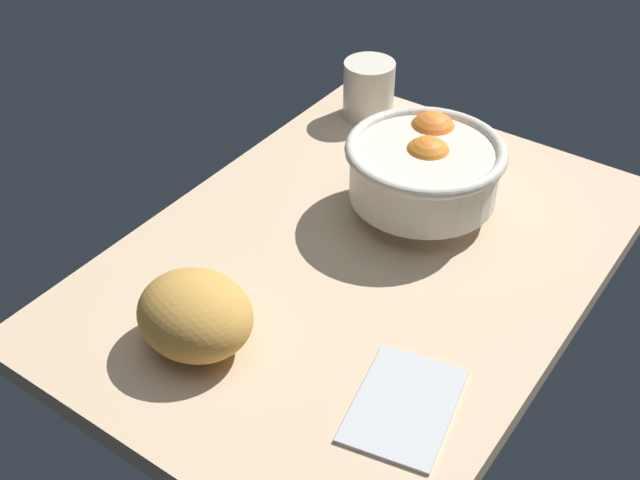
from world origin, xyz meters
The scene contains 5 objects.
ground_plane centered at (0.00, 0.00, -1.50)cm, with size 77.72×55.33×3.00cm, color #D0B18D.
fruit_bowl centered at (-13.31, 1.53, 7.05)cm, with size 21.47×21.47×11.67cm.
bread_loaf centered at (23.87, -6.49, 4.44)cm, with size 13.70×11.99×8.87cm, color gold.
napkin_folded centered at (18.40, 17.50, 0.44)cm, with size 14.50×10.13×0.89cm, color #BABEC2.
mug centered at (-31.39, -18.61, 4.63)cm, with size 12.57×8.20×9.26cm.
Camera 1 is at (69.60, 42.72, 67.73)cm, focal length 45.92 mm.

